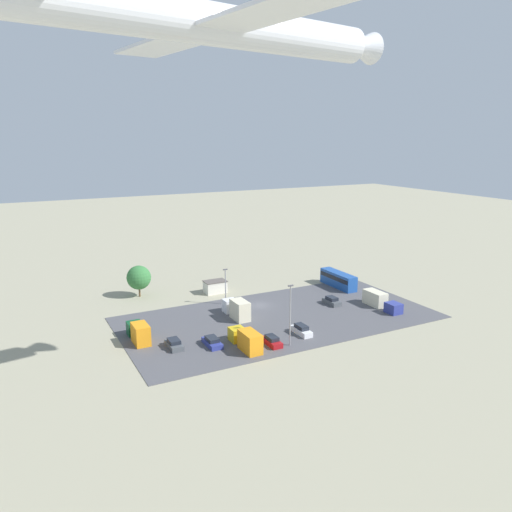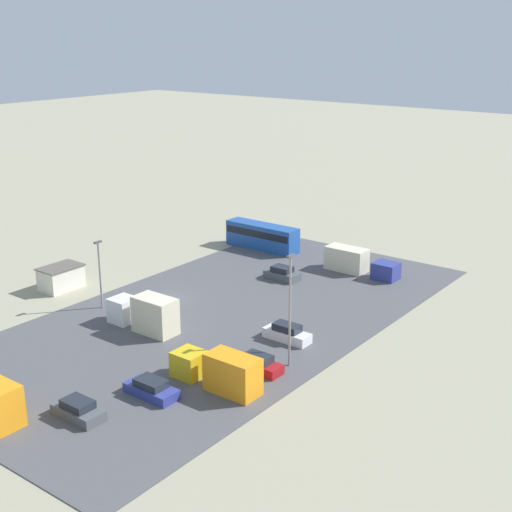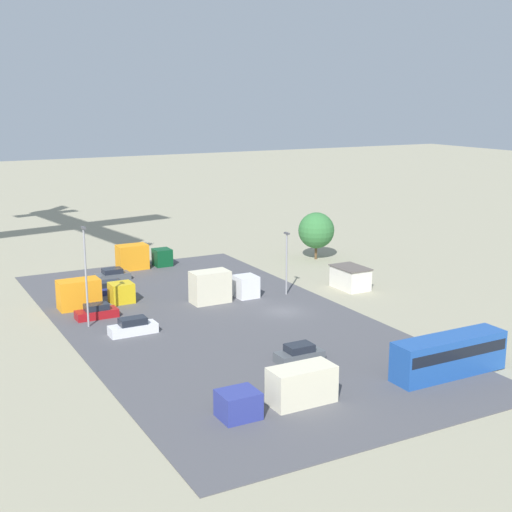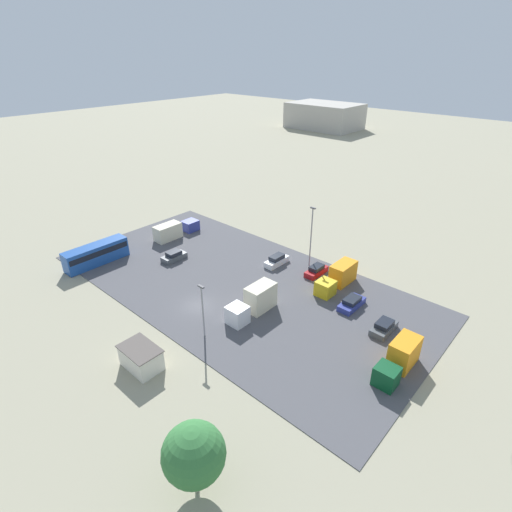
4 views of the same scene
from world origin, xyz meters
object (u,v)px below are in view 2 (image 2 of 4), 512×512
Objects in this scene: parked_car_2 at (151,389)px; parked_car_4 at (282,274)px; parked_truck_0 at (146,314)px; parked_truck_2 at (357,262)px; parked_car_1 at (258,364)px; parked_truck_3 at (220,371)px; parked_car_0 at (78,410)px; bus at (262,236)px; shed_building at (61,278)px; parked_car_3 at (287,333)px.

parked_car_2 is 30.14m from parked_car_4.
parked_truck_2 is (-27.36, 7.90, -0.33)m from parked_truck_0.
parked_truck_3 is (4.27, -0.66, 0.83)m from parked_car_1.
parked_truck_2 reaches higher than parked_car_1.
parked_car_4 is 20.14m from parked_truck_0.
parked_car_4 is (-20.46, -11.95, 0.02)m from parked_car_1.
parked_truck_0 is (-14.82, -7.85, 1.03)m from parked_car_0.
parked_truck_2 is 32.53m from parked_truck_3.
parked_truck_0 reaches higher than parked_car_0.
bus is 45.78m from parked_car_0.
parked_car_0 is at bearing 19.14° from bus.
parked_truck_3 is (33.13, 20.49, -0.33)m from bus.
parked_truck_2 is 1.13× the size of parked_truck_3.
bus is at bearing -143.77° from parked_car_1.
parked_truck_0 is at bearing 81.54° from shed_building.
parked_car_0 is 21.52m from parked_car_3.
parked_truck_0 reaches higher than parked_car_3.
parked_car_0 is 16.80m from parked_truck_0.
shed_building is at bearing 97.70° from parked_car_3.
bus is 15.09m from parked_truck_2.
parked_truck_0 is 14.14m from parked_truck_3.
parked_car_0 is at bearing 9.45° from parked_car_4.
parked_car_2 is at bearing 14.98° from parked_car_4.
parked_car_3 is (-3.84, 28.38, -0.58)m from shed_building.
shed_building reaches higher than parked_car_4.
shed_building is 25.26m from parked_car_4.
parked_truck_3 is (32.07, 5.44, 0.15)m from parked_truck_2.
bus is at bearing 31.73° from parked_truck_3.
shed_building is 1.12× the size of parked_car_0.
parked_car_0 is at bearing 151.52° from parked_truck_3.
parked_car_3 is 17.21m from parked_car_4.
parked_car_1 is at bearing 36.23° from bus.
parked_car_0 is at bearing -152.08° from parked_truck_0.
parked_car_0 is 0.98× the size of parked_car_1.
parked_car_1 is 4.40m from parked_truck_3.
parked_car_3 is at bearing 41.30° from bus.
parked_car_1 reaches higher than parked_car_0.
shed_building is 34.58m from parked_truck_2.
parked_truck_0 reaches higher than parked_car_4.
parked_car_3 is at bearing 11.90° from parked_truck_2.
parked_car_3 is at bearing -12.07° from parked_car_0.
parked_truck_0 reaches higher than bus.
bus reaches higher than parked_truck_2.
parked_truck_0 is at bearing 70.53° from parked_truck_3.
parked_car_0 is 15.63m from parked_car_1.
parked_car_3 is 11.01m from parked_truck_3.
shed_building is at bearing 66.06° from parked_car_2.
parked_car_0 is 0.46× the size of parked_truck_2.
parked_truck_0 is at bearing -16.10° from parked_truck_2.
parked_car_1 is at bearing 84.61° from shed_building.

